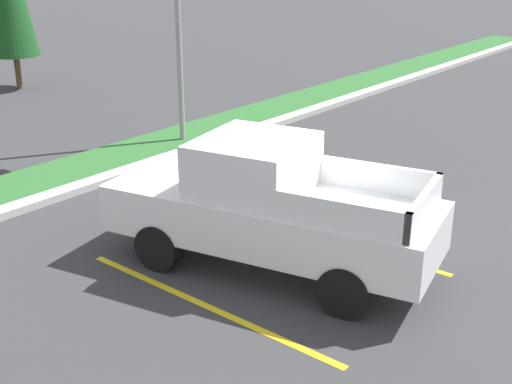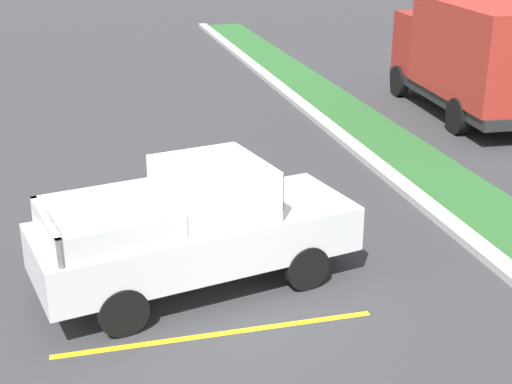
{
  "view_description": "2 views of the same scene",
  "coord_description": "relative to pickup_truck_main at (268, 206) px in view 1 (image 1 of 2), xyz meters",
  "views": [
    {
      "loc": [
        -7.92,
        -6.1,
        4.96
      ],
      "look_at": [
        -0.05,
        0.33,
        1.07
      ],
      "focal_mm": 46.84,
      "sensor_mm": 36.0,
      "label": 1
    },
    {
      "loc": [
        10.3,
        -1.97,
        5.89
      ],
      "look_at": [
        -1.25,
        1.01,
        1.21
      ],
      "focal_mm": 51.19,
      "sensor_mm": 36.0,
      "label": 2
    }
  ],
  "objects": [
    {
      "name": "curb_strip",
      "position": [
        0.36,
        5.16,
        -0.97
      ],
      "size": [
        56.0,
        0.4,
        0.15
      ],
      "primitive_type": "cube",
      "color": "#B2B2AD",
      "rests_on": "ground"
    },
    {
      "name": "grass_median",
      "position": [
        0.36,
        6.26,
        -1.01
      ],
      "size": [
        56.0,
        1.8,
        0.06
      ],
      "primitive_type": "cube",
      "color": "#2D662D",
      "rests_on": "ground"
    },
    {
      "name": "ground_plane",
      "position": [
        0.36,
        0.16,
        -1.04
      ],
      "size": [
        120.0,
        120.0,
        0.0
      ],
      "primitive_type": "plane",
      "color": "#38383A"
    },
    {
      "name": "pickup_truck_main",
      "position": [
        0.0,
        0.0,
        0.0
      ],
      "size": [
        2.96,
        5.5,
        2.1
      ],
      "color": "black",
      "rests_on": "ground"
    },
    {
      "name": "parking_line_far",
      "position": [
        1.56,
        -0.05,
        -1.04
      ],
      "size": [
        0.12,
        4.8,
        0.01
      ],
      "primitive_type": "cube",
      "color": "yellow",
      "rests_on": "ground"
    },
    {
      "name": "parking_line_near",
      "position": [
        -1.54,
        -0.05,
        -1.04
      ],
      "size": [
        0.12,
        4.8,
        0.01
      ],
      "primitive_type": "cube",
      "color": "yellow",
      "rests_on": "ground"
    }
  ]
}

